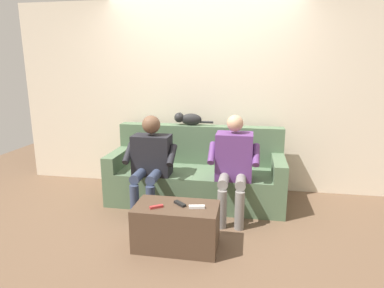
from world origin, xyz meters
The scene contains 10 objects.
ground_plane centered at (0.00, 0.60, 0.00)m, with size 8.00×8.00×0.00m, color brown.
back_wall centered at (0.00, -0.68, 1.25)m, with size 5.18×0.06×2.50m, color beige.
couch centered at (0.00, -0.16, 0.31)m, with size 2.11×0.81×0.91m.
coffee_table centered at (0.00, 1.01, 0.21)m, with size 0.77×0.42×0.41m.
person_left_seated centered at (-0.47, 0.22, 0.63)m, with size 0.55×0.59×1.13m.
person_right_seated centered at (0.47, 0.24, 0.62)m, with size 0.59×0.57×1.11m.
cat_on_backrest centered at (0.16, -0.40, 0.99)m, with size 0.51×0.13×0.17m.
remote_red centered at (0.17, 1.08, 0.42)m, with size 0.12×0.03×0.02m, color #B73333.
remote_black centered at (-0.03, 0.98, 0.42)m, with size 0.14×0.04×0.02m, color black.
remote_white centered at (-0.19, 1.02, 0.42)m, with size 0.14×0.04×0.03m, color white.
Camera 1 is at (-0.63, 3.75, 1.66)m, focal length 31.02 mm.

